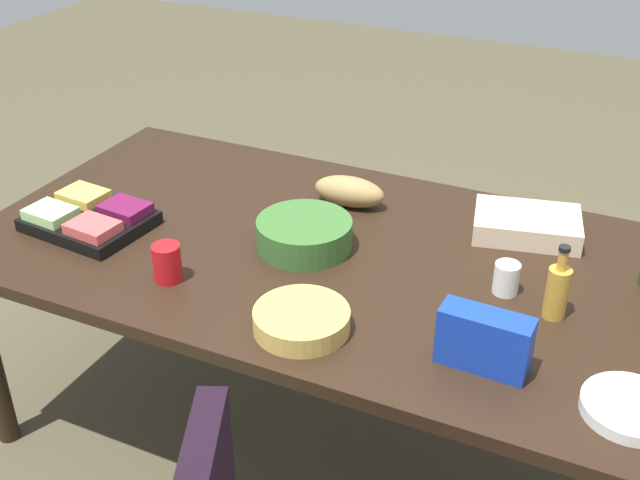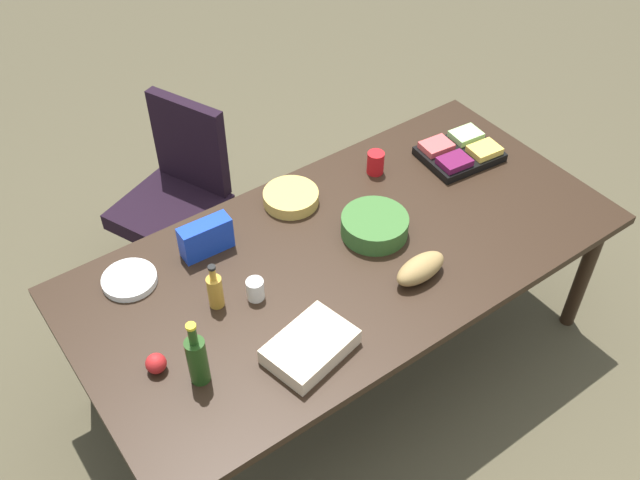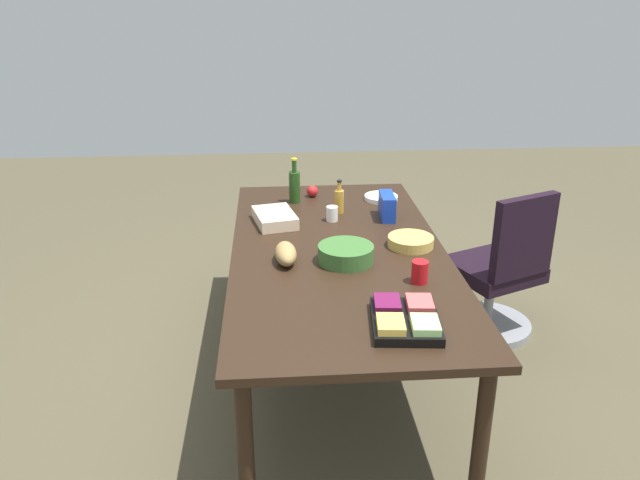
{
  "view_description": "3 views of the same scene",
  "coord_description": "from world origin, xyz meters",
  "px_view_note": "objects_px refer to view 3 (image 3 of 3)",
  "views": [
    {
      "loc": [
        0.76,
        -1.86,
        1.96
      ],
      "look_at": [
        -0.1,
        -0.03,
        0.79
      ],
      "focal_mm": 44.37,
      "sensor_mm": 36.0,
      "label": 1
    },
    {
      "loc": [
        1.33,
        1.65,
        2.86
      ],
      "look_at": [
        0.1,
        -0.05,
        0.82
      ],
      "focal_mm": 40.13,
      "sensor_mm": 36.0,
      "label": 2
    },
    {
      "loc": [
        -3.12,
        0.34,
        2.09
      ],
      "look_at": [
        0.04,
        0.1,
        0.79
      ],
      "focal_mm": 35.42,
      "sensor_mm": 36.0,
      "label": 3
    }
  ],
  "objects_px": {
    "wine_bottle": "(295,186)",
    "salad_bowl": "(346,254)",
    "conference_table": "(338,260)",
    "paper_cup": "(332,214)",
    "apple_red": "(312,191)",
    "chip_bowl": "(411,242)",
    "chip_bag_blue": "(387,206)",
    "sheet_cake": "(275,218)",
    "paper_plate_stack": "(381,198)",
    "office_chair": "(498,280)",
    "bread_loaf": "(286,254)",
    "red_solo_cup": "(420,272)",
    "dressing_bottle": "(339,200)",
    "fruit_platter": "(405,319)"
  },
  "relations": [
    {
      "from": "conference_table",
      "to": "wine_bottle",
      "type": "height_order",
      "value": "wine_bottle"
    },
    {
      "from": "fruit_platter",
      "to": "chip_bag_blue",
      "type": "height_order",
      "value": "chip_bag_blue"
    },
    {
      "from": "paper_plate_stack",
      "to": "bread_loaf",
      "type": "bearing_deg",
      "value": 145.62
    },
    {
      "from": "salad_bowl",
      "to": "chip_bag_blue",
      "type": "bearing_deg",
      "value": -27.23
    },
    {
      "from": "conference_table",
      "to": "apple_red",
      "type": "relative_size",
      "value": 30.65
    },
    {
      "from": "wine_bottle",
      "to": "sheet_cake",
      "type": "relative_size",
      "value": 0.93
    },
    {
      "from": "paper_cup",
      "to": "apple_red",
      "type": "height_order",
      "value": "paper_cup"
    },
    {
      "from": "paper_plate_stack",
      "to": "apple_red",
      "type": "distance_m",
      "value": 0.46
    },
    {
      "from": "sheet_cake",
      "to": "office_chair",
      "type": "bearing_deg",
      "value": -94.92
    },
    {
      "from": "sheet_cake",
      "to": "bread_loaf",
      "type": "bearing_deg",
      "value": -175.03
    },
    {
      "from": "conference_table",
      "to": "paper_plate_stack",
      "type": "distance_m",
      "value": 0.9
    },
    {
      "from": "wine_bottle",
      "to": "paper_plate_stack",
      "type": "relative_size",
      "value": 1.35
    },
    {
      "from": "salad_bowl",
      "to": "chip_bag_blue",
      "type": "xyz_separation_m",
      "value": [
        0.63,
        -0.33,
        0.03
      ]
    },
    {
      "from": "wine_bottle",
      "to": "chip_bowl",
      "type": "distance_m",
      "value": 1.0
    },
    {
      "from": "red_solo_cup",
      "to": "chip_bowl",
      "type": "xyz_separation_m",
      "value": [
        0.44,
        -0.05,
        -0.03
      ]
    },
    {
      "from": "salad_bowl",
      "to": "paper_cup",
      "type": "xyz_separation_m",
      "value": [
        0.61,
        0.01,
        0.0
      ]
    },
    {
      "from": "office_chair",
      "to": "sheet_cake",
      "type": "distance_m",
      "value": 1.44
    },
    {
      "from": "bread_loaf",
      "to": "paper_plate_stack",
      "type": "height_order",
      "value": "bread_loaf"
    },
    {
      "from": "office_chair",
      "to": "paper_plate_stack",
      "type": "height_order",
      "value": "office_chair"
    },
    {
      "from": "paper_cup",
      "to": "dressing_bottle",
      "type": "xyz_separation_m",
      "value": [
        0.14,
        -0.06,
        0.04
      ]
    },
    {
      "from": "dressing_bottle",
      "to": "bread_loaf",
      "type": "bearing_deg",
      "value": 154.35
    },
    {
      "from": "bread_loaf",
      "to": "chip_bowl",
      "type": "relative_size",
      "value": 0.96
    },
    {
      "from": "office_chair",
      "to": "chip_bowl",
      "type": "distance_m",
      "value": 0.81
    },
    {
      "from": "wine_bottle",
      "to": "salad_bowl",
      "type": "bearing_deg",
      "value": -167.0
    },
    {
      "from": "dressing_bottle",
      "to": "apple_red",
      "type": "height_order",
      "value": "dressing_bottle"
    },
    {
      "from": "sheet_cake",
      "to": "chip_bowl",
      "type": "relative_size",
      "value": 1.28
    },
    {
      "from": "wine_bottle",
      "to": "dressing_bottle",
      "type": "relative_size",
      "value": 1.4
    },
    {
      "from": "salad_bowl",
      "to": "red_solo_cup",
      "type": "height_order",
      "value": "red_solo_cup"
    },
    {
      "from": "office_chair",
      "to": "bread_loaf",
      "type": "height_order",
      "value": "office_chair"
    },
    {
      "from": "red_solo_cup",
      "to": "dressing_bottle",
      "type": "height_order",
      "value": "dressing_bottle"
    },
    {
      "from": "chip_bowl",
      "to": "chip_bag_blue",
      "type": "bearing_deg",
      "value": 6.39
    },
    {
      "from": "dressing_bottle",
      "to": "wine_bottle",
      "type": "bearing_deg",
      "value": 50.63
    },
    {
      "from": "sheet_cake",
      "to": "red_solo_cup",
      "type": "bearing_deg",
      "value": -141.41
    },
    {
      "from": "office_chair",
      "to": "fruit_platter",
      "type": "xyz_separation_m",
      "value": [
        -1.14,
        0.84,
        0.41
      ]
    },
    {
      "from": "conference_table",
      "to": "apple_red",
      "type": "distance_m",
      "value": 0.93
    },
    {
      "from": "wine_bottle",
      "to": "chip_bag_blue",
      "type": "bearing_deg",
      "value": -121.51
    },
    {
      "from": "sheet_cake",
      "to": "chip_bag_blue",
      "type": "relative_size",
      "value": 1.45
    },
    {
      "from": "wine_bottle",
      "to": "chip_bag_blue",
      "type": "height_order",
      "value": "wine_bottle"
    },
    {
      "from": "red_solo_cup",
      "to": "sheet_cake",
      "type": "xyz_separation_m",
      "value": [
        0.86,
        0.68,
        -0.02
      ]
    },
    {
      "from": "conference_table",
      "to": "bread_loaf",
      "type": "distance_m",
      "value": 0.34
    },
    {
      "from": "conference_table",
      "to": "wine_bottle",
      "type": "xyz_separation_m",
      "value": [
        0.81,
        0.2,
        0.18
      ]
    },
    {
      "from": "paper_plate_stack",
      "to": "chip_bowl",
      "type": "distance_m",
      "value": 0.8
    },
    {
      "from": "red_solo_cup",
      "to": "paper_plate_stack",
      "type": "xyz_separation_m",
      "value": [
        1.24,
        -0.02,
        -0.04
      ]
    },
    {
      "from": "conference_table",
      "to": "fruit_platter",
      "type": "height_order",
      "value": "fruit_platter"
    },
    {
      "from": "bread_loaf",
      "to": "sheet_cake",
      "type": "relative_size",
      "value": 0.75
    },
    {
      "from": "chip_bag_blue",
      "to": "apple_red",
      "type": "height_order",
      "value": "chip_bag_blue"
    },
    {
      "from": "sheet_cake",
      "to": "fruit_platter",
      "type": "xyz_separation_m",
      "value": [
        -1.26,
        -0.53,
        -0.0
      ]
    },
    {
      "from": "salad_bowl",
      "to": "sheet_cake",
      "type": "height_order",
      "value": "salad_bowl"
    },
    {
      "from": "conference_table",
      "to": "bread_loaf",
      "type": "height_order",
      "value": "bread_loaf"
    },
    {
      "from": "salad_bowl",
      "to": "bread_loaf",
      "type": "xyz_separation_m",
      "value": [
        0.01,
        0.31,
        0.01
      ]
    }
  ]
}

